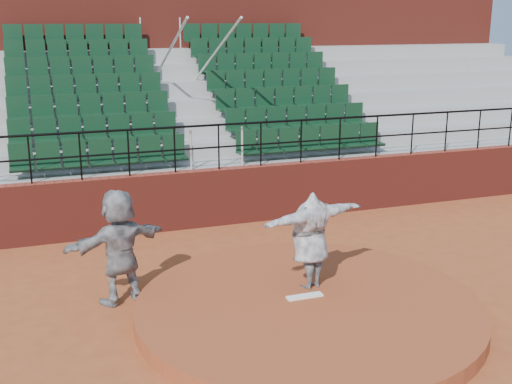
% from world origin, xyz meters
% --- Properties ---
extents(ground, '(90.00, 90.00, 0.00)m').
position_xyz_m(ground, '(0.00, 0.00, 0.00)').
color(ground, '#954421').
rests_on(ground, ground).
extents(pitchers_mound, '(5.50, 5.50, 0.25)m').
position_xyz_m(pitchers_mound, '(0.00, 0.00, 0.12)').
color(pitchers_mound, brown).
rests_on(pitchers_mound, ground).
extents(pitching_rubber, '(0.60, 0.15, 0.03)m').
position_xyz_m(pitching_rubber, '(0.00, 0.15, 0.27)').
color(pitching_rubber, white).
rests_on(pitching_rubber, pitchers_mound).
extents(boundary_wall, '(24.00, 0.30, 1.30)m').
position_xyz_m(boundary_wall, '(0.00, 5.00, 0.65)').
color(boundary_wall, maroon).
rests_on(boundary_wall, ground).
extents(wall_railing, '(24.04, 0.05, 1.03)m').
position_xyz_m(wall_railing, '(0.00, 5.00, 2.03)').
color(wall_railing, black).
rests_on(wall_railing, boundary_wall).
extents(seating_deck, '(24.00, 5.97, 4.63)m').
position_xyz_m(seating_deck, '(0.00, 8.64, 1.45)').
color(seating_deck, gray).
rests_on(seating_deck, ground).
extents(press_box_facade, '(24.00, 3.00, 7.10)m').
position_xyz_m(press_box_facade, '(0.00, 12.60, 3.55)').
color(press_box_facade, maroon).
rests_on(press_box_facade, ground).
extents(pitcher, '(2.08, 1.06, 1.63)m').
position_xyz_m(pitcher, '(0.25, 0.51, 1.07)').
color(pitcher, black).
rests_on(pitcher, pitchers_mound).
extents(fielder, '(1.88, 1.17, 1.94)m').
position_xyz_m(fielder, '(-2.71, 1.55, 0.97)').
color(fielder, black).
rests_on(fielder, ground).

